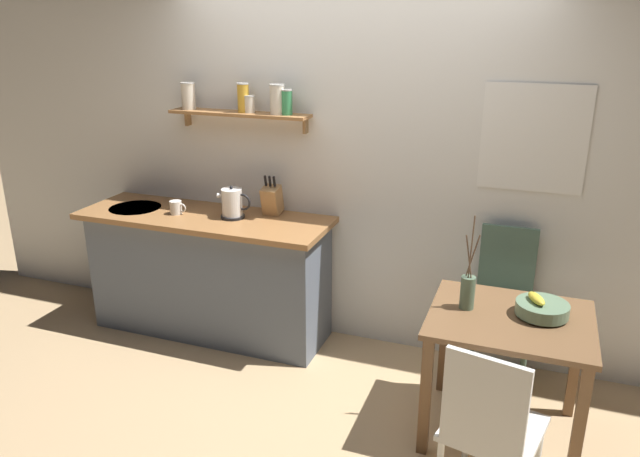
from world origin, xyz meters
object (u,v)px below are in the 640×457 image
Objects in this scene: dining_chair_near at (489,425)px; electric_kettle at (233,204)px; dining_table at (509,338)px; dining_chair_far at (503,300)px; coffee_mug_by_sink at (176,207)px; fruit_bowl at (542,308)px; twig_vase at (468,291)px; knife_block at (272,200)px.

electric_kettle is at bearing 148.92° from dining_chair_near.
electric_kettle is at bearing 165.66° from dining_table.
coffee_mug_by_sink reaches higher than dining_chair_far.
fruit_bowl is 0.52× the size of twig_vase.
dining_chair_far is at bearing 112.17° from fruit_bowl.
dining_chair_far is 1.70m from knife_block.
fruit_bowl is at bearing -67.83° from dining_chair_far.
knife_block reaches higher than dining_chair_far.
knife_block is at bearing 142.05° from dining_chair_near.
dining_table is 0.85× the size of dining_chair_far.
fruit_bowl is (0.15, 0.06, 0.18)m from dining_table.
electric_kettle reaches higher than dining_table.
fruit_bowl is 1.10× the size of electric_kettle.
coffee_mug_by_sink is (-2.50, 0.37, 0.19)m from fruit_bowl.
fruit_bowl is 2.53m from coffee_mug_by_sink.
dining_chair_far is at bearing 73.67° from twig_vase.
dining_table is at bearing -83.24° from dining_chair_far.
dining_chair_near is 3.60× the size of electric_kettle.
coffee_mug_by_sink is at bearing -175.62° from dining_chair_far.
knife_block reaches higher than dining_chair_near.
dining_chair_near is at bearing -92.72° from dining_table.
twig_vase is at bearing -23.17° from knife_block.
fruit_bowl is (0.22, -0.54, 0.24)m from dining_chair_far.
knife_block is (0.23, 0.16, 0.01)m from electric_kettle.
twig_vase is at bearing 107.27° from dining_chair_near.
dining_chair_far is at bearing -1.56° from knife_block.
electric_kettle is (-1.85, -0.11, 0.48)m from dining_chair_far.
dining_chair_near is at bearing -72.73° from twig_vase.
electric_kettle is (-1.69, 0.47, 0.19)m from twig_vase.
twig_vase is 2.15m from coffee_mug_by_sink.
coffee_mug_by_sink is at bearing 169.64° from dining_table.
coffee_mug_by_sink is at bearing 171.64° from fruit_bowl.
electric_kettle is at bearing 164.51° from twig_vase.
knife_block is at bearing 159.09° from dining_table.
electric_kettle is (-1.93, 0.49, 0.42)m from dining_table.
dining_chair_far reaches higher than fruit_bowl.
twig_vase is 2.13× the size of electric_kettle.
electric_kettle is 0.28m from knife_block.
knife_block is at bearing 18.55° from coffee_mug_by_sink.
twig_vase is (-0.39, -0.04, 0.06)m from fruit_bowl.
coffee_mug_by_sink is (-0.65, -0.22, -0.06)m from knife_block.
twig_vase reaches higher than coffee_mug_by_sink.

